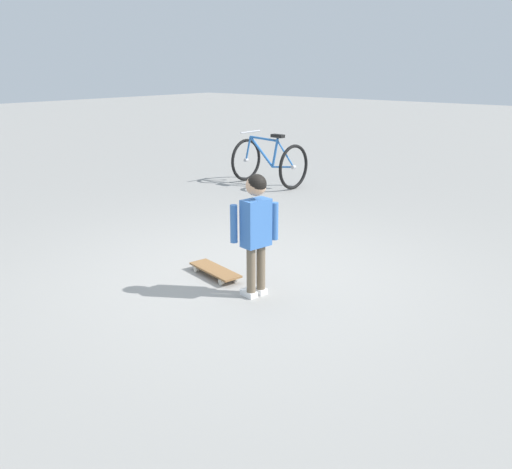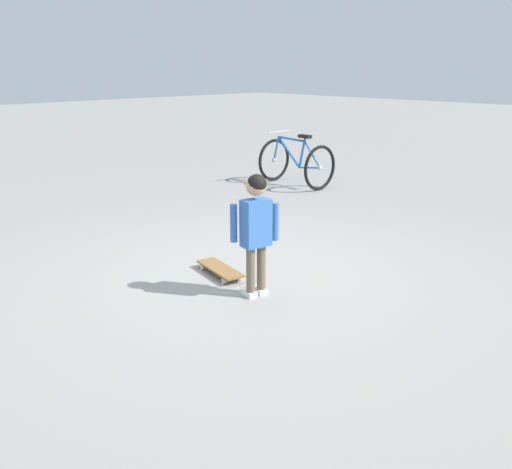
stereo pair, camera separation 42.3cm
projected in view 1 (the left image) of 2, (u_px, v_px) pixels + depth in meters
ground_plane at (244, 275)px, 5.17m from camera, size 50.00×50.00×0.00m
child_person at (256, 222)px, 4.53m from camera, size 0.34×0.27×1.06m
skateboard at (215, 270)px, 5.13m from camera, size 0.31×0.63×0.07m
bicycle_near at (269, 162)px, 8.96m from camera, size 0.75×1.09×0.85m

